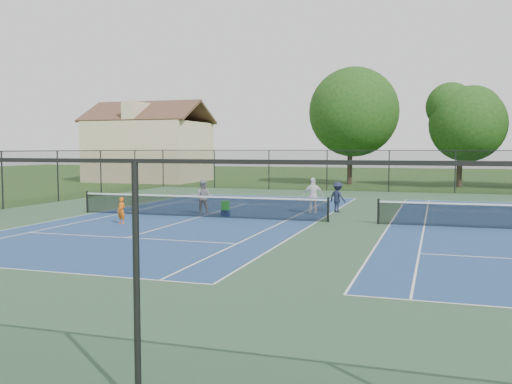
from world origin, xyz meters
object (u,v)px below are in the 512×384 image
(instructor, at_px, (202,197))
(ball_hopper, at_px, (226,205))
(ball_crate, at_px, (226,213))
(child_player, at_px, (121,211))
(bystander_a, at_px, (313,196))
(bystander_b, at_px, (338,197))
(tree_back_c, at_px, (461,119))
(clapboard_house, at_px, (149,149))
(tree_back_b, at_px, (350,108))

(instructor, relative_size, ball_hopper, 3.88)
(ball_crate, xyz_separation_m, ball_hopper, (0.00, 0.00, 0.36))
(ball_crate, bearing_deg, child_player, -129.44)
(bystander_a, bearing_deg, bystander_b, -161.20)
(tree_back_c, bearing_deg, clapboard_house, -180.00)
(ball_crate, bearing_deg, bystander_b, 34.56)
(tree_back_c, distance_m, ball_crate, 27.22)
(tree_back_c, height_order, ball_crate, tree_back_c)
(tree_back_c, relative_size, ball_crate, 24.27)
(instructor, xyz_separation_m, ball_crate, (1.36, -0.47, -0.68))
(instructor, relative_size, ball_crate, 4.77)
(clapboard_house, xyz_separation_m, instructor, (15.67, -23.87, -2.27))
(instructor, bearing_deg, clapboard_house, -71.09)
(tree_back_c, distance_m, instructor, 27.27)
(clapboard_house, bearing_deg, tree_back_b, 3.01)
(child_player, distance_m, instructor, 4.68)
(tree_back_c, height_order, bystander_b, tree_back_c)
(ball_hopper, bearing_deg, clapboard_house, 124.98)
(bystander_a, bearing_deg, clapboard_house, -70.06)
(tree_back_c, xyz_separation_m, bystander_b, (-6.31, -21.12, -4.73))
(clapboard_house, bearing_deg, ball_crate, -55.02)
(bystander_b, xyz_separation_m, ball_hopper, (-4.67, -3.22, -0.25))
(clapboard_house, relative_size, bystander_b, 7.17)
(child_player, height_order, instructor, instructor)
(bystander_b, relative_size, ball_crate, 4.35)
(instructor, distance_m, bystander_b, 6.62)
(bystander_b, height_order, ball_hopper, bystander_b)
(tree_back_b, relative_size, bystander_b, 6.66)
(tree_back_c, distance_m, child_player, 31.91)
(clapboard_house, height_order, instructor, clapboard_house)
(instructor, height_order, ball_hopper, instructor)
(instructor, xyz_separation_m, bystander_a, (5.00, 1.82, 0.04))
(clapboard_house, relative_size, instructor, 6.54)
(clapboard_house, height_order, ball_hopper, clapboard_house)
(bystander_a, bearing_deg, instructor, -3.20)
(tree_back_c, xyz_separation_m, ball_crate, (-10.97, -24.34, -5.33))
(ball_crate, bearing_deg, bystander_a, 32.17)
(bystander_a, height_order, ball_hopper, bystander_a)
(clapboard_house, bearing_deg, instructor, -56.72)
(tree_back_b, distance_m, ball_crate, 26.22)
(tree_back_b, height_order, ball_hopper, tree_back_b)
(tree_back_c, xyz_separation_m, instructor, (-12.33, -23.87, -4.65))
(bystander_a, bearing_deg, tree_back_c, -131.61)
(instructor, height_order, bystander_b, instructor)
(ball_crate, bearing_deg, clapboard_house, 124.98)
(clapboard_house, distance_m, ball_hopper, 29.81)
(tree_back_c, height_order, ball_hopper, tree_back_c)
(tree_back_b, bearing_deg, instructor, -97.63)
(instructor, xyz_separation_m, ball_hopper, (1.36, -0.47, -0.32))
(instructor, bearing_deg, bystander_a, -174.36)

